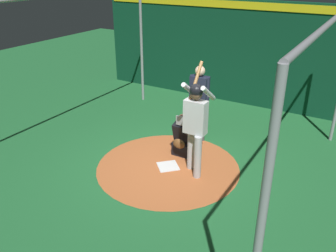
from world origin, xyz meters
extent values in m
plane|color=#216633|center=(0.00, 0.00, 0.00)|extent=(25.57, 25.57, 0.00)
cylinder|color=#B76033|center=(0.00, 0.00, 0.00)|extent=(3.01, 3.01, 0.01)
cube|color=white|center=(0.00, 0.00, 0.01)|extent=(0.59, 0.59, 0.01)
cylinder|color=#B3B3B7|center=(0.04, 0.70, 0.45)|extent=(0.15, 0.15, 0.90)
cylinder|color=#B3B3B7|center=(-0.20, 0.43, 0.45)|extent=(0.15, 0.15, 0.90)
cube|color=silver|center=(-0.08, 0.56, 1.24)|extent=(0.22, 0.44, 0.68)
cylinder|color=silver|center=(-0.18, 0.76, 1.73)|extent=(0.54, 0.09, 0.42)
cylinder|color=silver|center=(-0.18, 0.37, 1.73)|extent=(0.54, 0.09, 0.42)
sphere|color=brown|center=(-0.08, 0.56, 1.71)|extent=(0.23, 0.23, 0.23)
sphere|color=black|center=(-0.08, 0.56, 1.77)|extent=(0.26, 0.26, 0.26)
cylinder|color=olive|center=(-0.30, 0.43, 1.86)|extent=(0.54, 0.06, 0.73)
cube|color=black|center=(-0.68, 0.00, 0.15)|extent=(0.40, 0.40, 0.30)
cube|color=black|center=(-0.64, 0.00, 0.53)|extent=(0.31, 0.40, 0.49)
sphere|color=brown|center=(-0.62, 0.00, 0.87)|extent=(0.23, 0.23, 0.23)
cube|color=gray|center=(-0.52, 0.00, 0.87)|extent=(0.03, 0.20, 0.20)
ellipsoid|color=brown|center=(-0.36, 0.06, 0.40)|extent=(0.12, 0.28, 0.22)
cylinder|color=#4C4C51|center=(-1.49, 0.06, 0.44)|extent=(0.15, 0.15, 0.89)
cylinder|color=#4C4C51|center=(-1.49, -0.14, 0.44)|extent=(0.15, 0.15, 0.89)
cube|color=#1E2338|center=(-1.49, -0.04, 1.24)|extent=(0.22, 0.42, 0.70)
cylinder|color=#1E2338|center=(-1.49, 0.16, 1.30)|extent=(0.09, 0.09, 0.59)
cylinder|color=#1E2338|center=(-1.49, -0.24, 1.30)|extent=(0.09, 0.09, 0.59)
sphere|color=beige|center=(-1.49, -0.04, 1.72)|extent=(0.23, 0.23, 0.23)
cube|color=#0C3D26|center=(-4.46, 0.00, 1.51)|extent=(0.20, 9.57, 3.02)
cube|color=yellow|center=(-4.35, 0.00, 2.87)|extent=(0.03, 9.38, 0.20)
cylinder|color=gray|center=(-3.11, -2.76, 1.65)|extent=(0.08, 0.08, 3.30)
cylinder|color=gray|center=(3.11, 2.76, 1.65)|extent=(0.08, 0.08, 3.30)
camera|label=1|loc=(5.55, 3.30, 3.92)|focal=37.90mm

